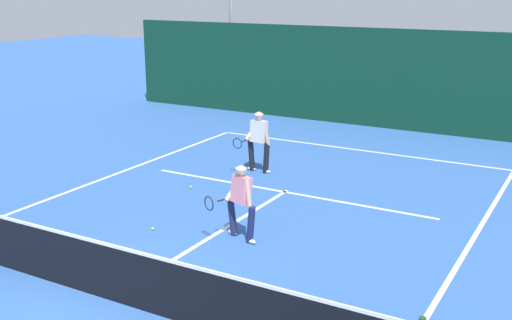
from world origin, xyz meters
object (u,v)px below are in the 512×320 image
Objects in this scene: player_far at (258,139)px; tennis_ball_extra at (153,229)px; player_near at (241,199)px; tennis_ball at (191,187)px.

tennis_ball_extra is at bearing 96.04° from player_far.
player_near reaches higher than tennis_ball.
player_far is at bearing 70.11° from tennis_ball.
player_far is 25.19× the size of tennis_ball_extra.
tennis_ball_extra is at bearing -70.93° from tennis_ball.
player_far is 25.19× the size of tennis_ball.
tennis_ball is at bearing 109.07° from tennis_ball_extra.
tennis_ball is (-0.76, -2.10, -0.88)m from player_far.
player_near is 3.57m from tennis_ball.
tennis_ball_extra is at bearing 36.53° from player_near.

